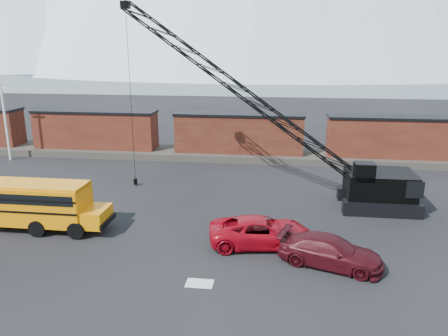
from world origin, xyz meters
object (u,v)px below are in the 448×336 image
Objects in this scene: school_bus at (18,203)px; maroon_suv at (330,251)px; red_pickup at (261,232)px; crawler_crane at (243,92)px.

maroon_suv is at bearing -7.39° from school_bus.
school_bus is 1.85× the size of red_pickup.
red_pickup is 11.85m from crawler_crane.
red_pickup is (16.01, -0.53, -0.92)m from school_bus.
maroon_suv is at bearing -126.47° from red_pickup.
red_pickup is at bearing -1.89° from school_bus.
red_pickup is 1.10× the size of maroon_suv.
crawler_crane reaches higher than maroon_suv.
school_bus is at bearing 100.34° from maroon_suv.
red_pickup is 4.42m from maroon_suv.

